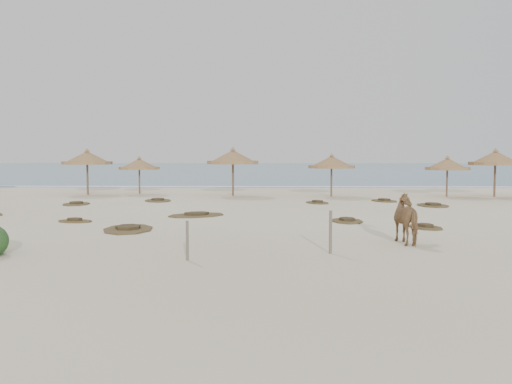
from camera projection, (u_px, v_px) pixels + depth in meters
ground at (194, 231)px, 20.35m from camera, size 160.00×160.00×0.00m
ocean at (254, 169)px, 95.14m from camera, size 200.00×100.00×0.01m
foam_line at (237, 187)px, 46.28m from camera, size 70.00×0.60×0.01m
palapa_1 at (139, 165)px, 38.08m from camera, size 3.03×3.03×2.55m
palapa_2 at (87, 159)px, 37.68m from camera, size 3.72×3.72×3.08m
palapa_3 at (233, 158)px, 36.54m from camera, size 4.45×4.45×3.15m
palapa_4 at (332, 163)px, 36.02m from camera, size 3.43×3.43×2.76m
palapa_5 at (447, 165)px, 35.87m from camera, size 3.26×3.26×2.61m
palapa_6 at (495, 159)px, 35.64m from camera, size 3.72×3.72×3.08m
horse at (410, 219)px, 17.46m from camera, size 1.11×1.91×1.52m
fence_post_near at (187, 241)px, 14.74m from camera, size 0.09×0.09×1.03m
fence_post_far at (331, 232)px, 15.74m from camera, size 0.11×0.11×1.20m
scrub_2 at (75, 221)px, 22.94m from camera, size 1.66×1.31×0.16m
scrub_3 at (196, 215)px, 25.10m from camera, size 3.10×2.83×0.16m
scrub_4 at (347, 220)px, 23.01m from camera, size 1.36×1.97×0.16m
scrub_5 at (433, 205)px, 29.72m from camera, size 1.65×2.44×0.16m
scrub_6 at (76, 204)px, 30.53m from camera, size 1.48×2.18×0.16m
scrub_7 at (317, 202)px, 31.34m from camera, size 1.65×2.04×0.16m
scrub_9 at (128, 229)px, 20.54m from camera, size 2.03×2.87×0.16m
scrub_10 at (384, 201)px, 32.50m from camera, size 1.84×2.25×0.16m
scrub_12 at (425, 227)px, 21.06m from camera, size 1.51×1.87×0.16m
scrub_13 at (158, 200)px, 32.71m from camera, size 2.05×2.60×0.16m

